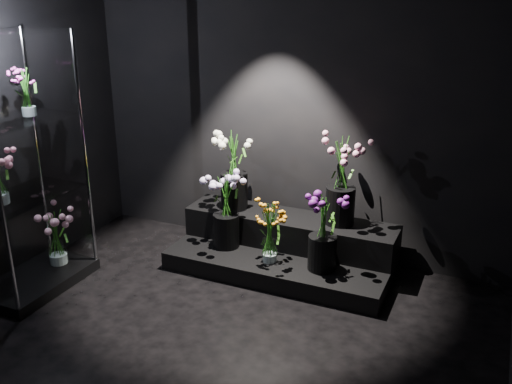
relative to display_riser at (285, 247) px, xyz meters
The scene contains 11 objects.
floor 1.62m from the display_riser, 93.00° to the right, with size 4.00×4.00×0.00m, color black.
wall_back 1.28m from the display_riser, 102.27° to the left, with size 4.00×4.00×0.00m, color black.
display_riser is the anchor object (origin of this frame).
display_case 2.32m from the display_riser, 145.75° to the right, with size 0.57×0.95×2.09m.
bouquet_orange_bells 0.38m from the display_riser, 95.46° to the right, with size 0.27×0.27×0.51m.
bouquet_lilac 0.66m from the display_riser, 162.01° to the right, with size 0.41×0.41×0.70m.
bouquet_purple 0.59m from the display_riser, 29.06° to the right, with size 0.41×0.41×0.65m.
bouquet_cream_roses 0.88m from the display_riser, 169.21° to the left, with size 0.47×0.47×0.74m.
bouquet_pink_roses 0.82m from the display_riser, 18.67° to the left, with size 0.44×0.44×0.77m.
bouquet_case_magenta 2.52m from the display_riser, 149.70° to the right, with size 0.29×0.29×0.37m.
bouquet_case_base_pink 2.01m from the display_riser, 151.53° to the right, with size 0.42×0.42×0.50m.
Camera 1 is at (1.74, -2.74, 2.41)m, focal length 40.00 mm.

